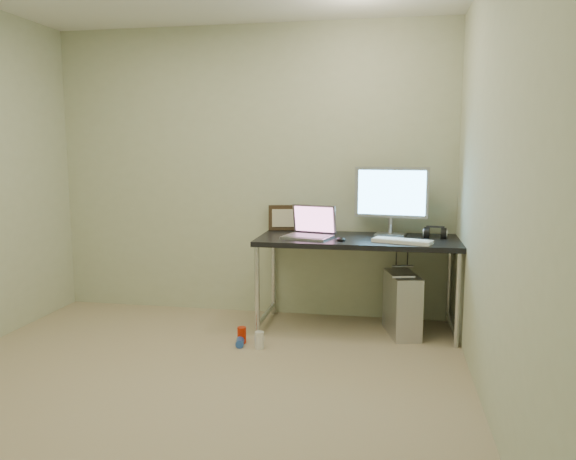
{
  "coord_description": "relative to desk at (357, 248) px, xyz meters",
  "views": [
    {
      "loc": [
        1.21,
        -3.03,
        1.45
      ],
      "look_at": [
        0.46,
        1.05,
        0.85
      ],
      "focal_mm": 35.0,
      "sensor_mm": 36.0,
      "label": 1
    }
  ],
  "objects": [
    {
      "name": "mouse_right",
      "position": [
        0.53,
        -0.15,
        0.1
      ],
      "size": [
        0.09,
        0.12,
        0.04
      ],
      "primitive_type": "ellipsoid",
      "rotation": [
        0.0,
        0.0,
        0.14
      ],
      "color": "black",
      "rests_on": "desk"
    },
    {
      "name": "cable_a",
      "position": [
        0.31,
        0.3,
        -0.27
      ],
      "size": [
        0.01,
        0.16,
        0.69
      ],
      "primitive_type": "cylinder",
      "rotation": [
        0.21,
        0.0,
        0.0
      ],
      "color": "black",
      "rests_on": "ground"
    },
    {
      "name": "tower_computer",
      "position": [
        0.36,
        -0.06,
        -0.43
      ],
      "size": [
        0.31,
        0.5,
        0.52
      ],
      "rotation": [
        0.0,
        0.0,
        0.23
      ],
      "color": "silver",
      "rests_on": "ground"
    },
    {
      "name": "wall_back",
      "position": [
        -0.96,
        0.35,
        0.58
      ],
      "size": [
        3.5,
        0.02,
        2.5
      ],
      "primitive_type": "cube",
      "color": "beige",
      "rests_on": "ground"
    },
    {
      "name": "laptop",
      "position": [
        -0.38,
        -0.04,
        0.14
      ],
      "size": [
        0.43,
        0.38,
        0.25
      ],
      "rotation": [
        0.0,
        0.0,
        -0.24
      ],
      "color": "#B1B1B9",
      "rests_on": "desk"
    },
    {
      "name": "keyboard",
      "position": [
        0.35,
        -0.18,
        0.09
      ],
      "size": [
        0.46,
        0.28,
        0.03
      ],
      "primitive_type": "cube",
      "rotation": [
        0.0,
        0.0,
        -0.32
      ],
      "color": "white",
      "rests_on": "desk"
    },
    {
      "name": "can_blue",
      "position": [
        -0.82,
        -0.57,
        -0.64
      ],
      "size": [
        0.08,
        0.12,
        0.06
      ],
      "primitive_type": "cylinder",
      "rotation": [
        1.57,
        0.0,
        0.2
      ],
      "color": "blue",
      "rests_on": "ground"
    },
    {
      "name": "can_white",
      "position": [
        -0.67,
        -0.59,
        -0.61
      ],
      "size": [
        0.09,
        0.09,
        0.13
      ],
      "primitive_type": "cylinder",
      "rotation": [
        0.0,
        0.0,
        0.35
      ],
      "color": "white",
      "rests_on": "ground"
    },
    {
      "name": "can_red",
      "position": [
        -0.83,
        -0.49,
        -0.61
      ],
      "size": [
        0.08,
        0.08,
        0.12
      ],
      "primitive_type": "cylinder",
      "rotation": [
        0.0,
        0.0,
        0.15
      ],
      "color": "red",
      "rests_on": "ground"
    },
    {
      "name": "monitor",
      "position": [
        0.26,
        0.17,
        0.41
      ],
      "size": [
        0.59,
        0.21,
        0.56
      ],
      "rotation": [
        0.0,
        0.0,
        -0.16
      ],
      "color": "#B1B1B9",
      "rests_on": "desk"
    },
    {
      "name": "wall_right",
      "position": [
        0.79,
        -1.4,
        0.58
      ],
      "size": [
        0.02,
        3.5,
        2.5
      ],
      "primitive_type": "cube",
      "color": "beige",
      "rests_on": "ground"
    },
    {
      "name": "picture_frame",
      "position": [
        -0.65,
        0.31,
        0.19
      ],
      "size": [
        0.29,
        0.13,
        0.22
      ],
      "primitive_type": "cube",
      "rotation": [
        -0.21,
        0.0,
        0.21
      ],
      "color": "black",
      "rests_on": "desk"
    },
    {
      "name": "mouse_left",
      "position": [
        -0.12,
        -0.16,
        0.1
      ],
      "size": [
        0.09,
        0.12,
        0.04
      ],
      "primitive_type": "ellipsoid",
      "rotation": [
        0.0,
        0.0,
        0.21
      ],
      "color": "black",
      "rests_on": "desk"
    },
    {
      "name": "desk",
      "position": [
        0.0,
        0.0,
        0.0
      ],
      "size": [
        1.58,
        0.69,
        0.75
      ],
      "color": "black",
      "rests_on": "ground"
    },
    {
      "name": "headphones",
      "position": [
        0.61,
        0.12,
        0.11
      ],
      "size": [
        0.19,
        0.11,
        0.12
      ],
      "rotation": [
        0.0,
        0.0,
        -0.12
      ],
      "color": "black",
      "rests_on": "desk"
    },
    {
      "name": "cable_b",
      "position": [
        0.4,
        0.28,
        -0.29
      ],
      "size": [
        0.02,
        0.11,
        0.71
      ],
      "primitive_type": "cylinder",
      "rotation": [
        0.14,
        0.0,
        0.09
      ],
      "color": "black",
      "rests_on": "ground"
    },
    {
      "name": "floor",
      "position": [
        -0.96,
        -1.4,
        -0.67
      ],
      "size": [
        3.5,
        3.5,
        0.0
      ],
      "primitive_type": "plane",
      "color": "tan",
      "rests_on": "ground"
    },
    {
      "name": "webcam",
      "position": [
        -0.38,
        0.26,
        0.16
      ],
      "size": [
        0.04,
        0.03,
        0.11
      ],
      "rotation": [
        0.0,
        0.0,
        -0.14
      ],
      "color": "silver",
      "rests_on": "desk"
    }
  ]
}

